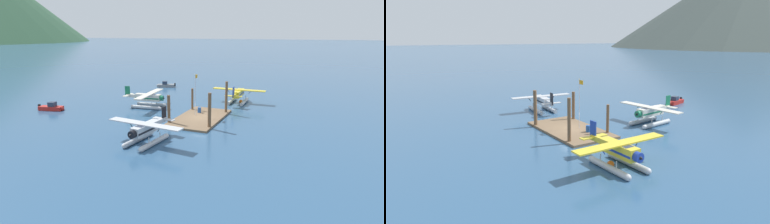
% 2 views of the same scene
% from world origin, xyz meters
% --- Properties ---
extents(ground_plane, '(1200.00, 1200.00, 0.00)m').
position_xyz_m(ground_plane, '(0.00, 0.00, 0.00)').
color(ground_plane, '#2D5175').
extents(dock_platform, '(13.00, 6.94, 0.30)m').
position_xyz_m(dock_platform, '(0.00, 0.00, 0.15)').
color(dock_platform, brown).
rests_on(dock_platform, ground).
extents(piling_near_left, '(0.49, 0.49, 5.30)m').
position_xyz_m(piling_near_left, '(-4.33, -3.15, 2.65)').
color(piling_near_left, brown).
rests_on(piling_near_left, ground).
extents(piling_near_right, '(0.43, 0.43, 5.59)m').
position_xyz_m(piling_near_right, '(4.67, -2.98, 2.79)').
color(piling_near_right, brown).
rests_on(piling_near_right, ground).
extents(piling_far_left, '(0.46, 0.46, 4.49)m').
position_xyz_m(piling_far_left, '(-4.50, 3.29, 2.24)').
color(piling_far_left, brown).
rests_on(piling_far_left, ground).
extents(piling_far_right, '(0.38, 0.38, 4.05)m').
position_xyz_m(piling_far_right, '(4.27, 3.11, 2.02)').
color(piling_far_right, brown).
rests_on(piling_far_right, ground).
extents(flagpole, '(0.95, 0.10, 6.86)m').
position_xyz_m(flagpole, '(0.70, 1.08, 4.51)').
color(flagpole, silver).
rests_on(flagpole, dock_platform).
extents(fuel_drum, '(0.62, 0.62, 0.88)m').
position_xyz_m(fuel_drum, '(2.64, 1.13, 0.74)').
color(fuel_drum, '#1E4C99').
rests_on(fuel_drum, dock_platform).
extents(mooring_buoy, '(0.73, 0.73, 0.73)m').
position_xyz_m(mooring_buoy, '(13.30, -3.47, 0.37)').
color(mooring_buoy, orange).
rests_on(mooring_buoy, ground).
extents(seaplane_cream_bow_right, '(10.49, 7.95, 3.84)m').
position_xyz_m(seaplane_cream_bow_right, '(3.43, 11.60, 1.58)').
color(seaplane_cream_bow_right, '#B7BABF').
rests_on(seaplane_cream_bow_right, ground).
extents(seaplane_yellow_stbd_aft, '(7.98, 10.43, 3.84)m').
position_xyz_m(seaplane_yellow_stbd_aft, '(13.69, -2.82, 1.58)').
color(seaplane_yellow_stbd_aft, '#B7BABF').
rests_on(seaplane_yellow_stbd_aft, ground).
extents(seaplane_silver_port_fwd, '(7.96, 10.48, 3.84)m').
position_xyz_m(seaplane_silver_port_fwd, '(-12.96, 2.20, 1.58)').
color(seaplane_silver_port_fwd, '#B7BABF').
rests_on(seaplane_silver_port_fwd, ground).
extents(boat_grey_open_east, '(2.99, 4.62, 1.50)m').
position_xyz_m(boat_grey_open_east, '(24.15, 18.87, 0.49)').
color(boat_grey_open_east, gray).
rests_on(boat_grey_open_east, ground).
extents(boat_red_open_north, '(2.49, 4.79, 1.50)m').
position_xyz_m(boat_red_open_north, '(-5.01, 26.68, 0.49)').
color(boat_red_open_north, '#B2231E').
rests_on(boat_red_open_north, ground).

